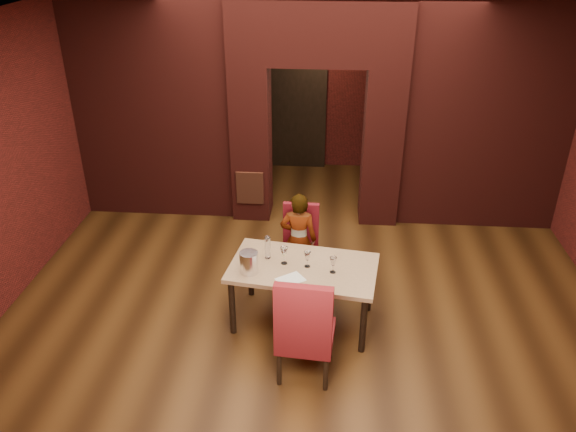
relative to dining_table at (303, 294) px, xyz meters
The scene contains 23 objects.
floor 0.71m from the dining_table, 86.76° to the left, with size 8.00×8.00×0.00m, color #462A11.
ceiling 2.90m from the dining_table, 86.76° to the left, with size 7.00×8.00×0.04m, color silver.
wall_back 4.77m from the dining_table, 89.57° to the left, with size 7.00×0.04×3.20m, color maroon.
wall_left 3.73m from the dining_table, behind, with size 0.04×8.00×3.20m, color maroon.
pillar_left 2.87m from the dining_table, 109.33° to the left, with size 0.55×0.55×2.30m, color maroon.
pillar_right 2.90m from the dining_table, 69.33° to the left, with size 0.55×0.55×2.30m, color maroon.
lintel 3.53m from the dining_table, 89.24° to the left, with size 2.45×0.55×0.90m, color maroon.
wing_wall_left 3.71m from the dining_table, 131.73° to the left, with size 2.27×0.35×3.20m, color maroon.
wing_wall_right 3.75m from the dining_table, 47.44° to the left, with size 2.27×0.35×3.20m, color maroon.
vent_panel 2.50m from the dining_table, 111.58° to the left, with size 0.40×0.03×0.50m, color brown.
rear_door 4.62m from the dining_table, 94.59° to the left, with size 0.90×0.08×2.10m, color black.
rear_door_frame 4.58m from the dining_table, 94.63° to the left, with size 1.02×0.04×2.22m, color black.
dining_table is the anchor object (origin of this frame).
chair_far 0.85m from the dining_table, 96.24° to the left, with size 0.44×0.44×0.98m, color maroon.
chair_near 0.83m from the dining_table, 84.77° to the right, with size 0.54×0.54×1.19m, color maroon.
person_seated 0.81m from the dining_table, 97.53° to the left, with size 0.45×0.29×1.23m, color white.
wine_glass_a 0.52m from the dining_table, 169.97° to the left, with size 0.08×0.08×0.20m, color white, non-canonical shape.
wine_glass_b 0.46m from the dining_table, ahead, with size 0.08×0.08×0.18m, color white, non-canonical shape.
wine_glass_c 0.57m from the dining_table, 16.39° to the right, with size 0.08×0.08×0.19m, color silver, non-canonical shape.
tasting_sheet 0.47m from the dining_table, 113.76° to the right, with size 0.28×0.20×0.00m, color white.
wine_bucket 0.76m from the dining_table, 164.18° to the right, with size 0.20×0.20×0.24m, color silver.
water_bottle 0.66m from the dining_table, 161.15° to the left, with size 0.06×0.06×0.28m, color silver.
potted_plant 1.01m from the dining_table, 54.71° to the left, with size 0.37×0.32×0.41m, color #276E21.
Camera 1 is at (0.21, -5.70, 4.06)m, focal length 35.00 mm.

